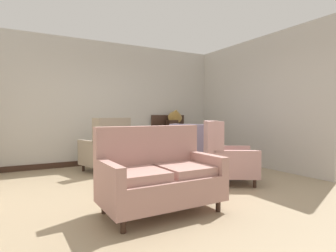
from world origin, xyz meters
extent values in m
plane|color=#9E896B|center=(0.00, 0.00, 0.00)|extent=(7.98, 7.98, 0.00)
cube|color=#BCB7AD|center=(0.00, 2.73, 1.46)|extent=(5.86, 0.08, 2.91)
cube|color=#BCB7AD|center=(2.85, 0.82, 1.46)|extent=(0.08, 3.82, 2.91)
cube|color=#382319|center=(0.00, 2.67, 0.06)|extent=(5.70, 0.03, 0.12)
cylinder|color=#382319|center=(-0.04, 0.27, 0.45)|extent=(0.91, 0.91, 0.04)
cylinder|color=#382319|center=(-0.04, 0.27, 0.24)|extent=(0.10, 0.10, 0.39)
cube|color=#382319|center=(0.18, 0.27, 0.04)|extent=(0.28, 0.06, 0.07)
cube|color=#382319|center=(-0.15, 0.46, 0.04)|extent=(0.18, 0.28, 0.07)
cube|color=#382319|center=(-0.17, 0.09, 0.04)|extent=(0.20, 0.27, 0.07)
cylinder|color=#4C7A66|center=(-0.10, 0.30, 0.48)|extent=(0.10, 0.10, 0.02)
ellipsoid|color=#4C7A66|center=(-0.10, 0.30, 0.61)|extent=(0.18, 0.18, 0.22)
cylinder|color=#4C7A66|center=(-0.10, 0.30, 0.76)|extent=(0.07, 0.07, 0.09)
torus|color=#4C7A66|center=(-0.10, 0.30, 0.80)|extent=(0.13, 0.13, 0.02)
cube|color=tan|center=(-0.49, -0.92, 0.29)|extent=(1.43, 0.82, 0.30)
cube|color=tan|center=(-0.50, -0.60, 0.74)|extent=(1.42, 0.17, 0.58)
cube|color=tan|center=(-0.80, -0.97, 0.49)|extent=(0.58, 0.60, 0.10)
cube|color=tan|center=(-0.18, -0.96, 0.49)|extent=(0.58, 0.60, 0.10)
cube|color=tan|center=(-1.14, -0.98, 0.55)|extent=(0.12, 0.70, 0.22)
cube|color=tan|center=(0.16, -0.96, 0.55)|extent=(0.12, 0.70, 0.22)
cylinder|color=#382319|center=(-1.09, -1.25, 0.07)|extent=(0.06, 0.06, 0.14)
cylinder|color=#382319|center=(0.12, -1.23, 0.07)|extent=(0.06, 0.06, 0.14)
cylinder|color=#382319|center=(-1.10, -0.62, 0.07)|extent=(0.06, 0.06, 0.14)
cylinder|color=#382319|center=(0.11, -0.60, 0.07)|extent=(0.06, 0.06, 0.14)
cube|color=slate|center=(1.31, 0.95, 0.29)|extent=(1.16, 1.15, 0.29)
cube|color=slate|center=(1.01, 0.75, 0.71)|extent=(0.56, 0.75, 0.55)
cube|color=slate|center=(1.28, 0.51, 0.78)|extent=(0.22, 0.19, 0.42)
cube|color=slate|center=(0.89, 1.10, 0.78)|extent=(0.22, 0.19, 0.42)
cube|color=slate|center=(1.55, 0.68, 0.55)|extent=(0.69, 0.50, 0.23)
cube|color=slate|center=(1.16, 1.27, 0.55)|extent=(0.69, 0.50, 0.23)
cylinder|color=#382319|center=(1.78, 0.87, 0.07)|extent=(0.06, 0.06, 0.14)
cylinder|color=#382319|center=(1.43, 1.41, 0.07)|extent=(0.06, 0.06, 0.14)
cylinder|color=#382319|center=(1.19, 0.49, 0.07)|extent=(0.06, 0.06, 0.14)
cylinder|color=#382319|center=(0.84, 1.03, 0.07)|extent=(0.06, 0.06, 0.14)
cube|color=tan|center=(1.22, -0.21, 0.27)|extent=(1.13, 1.11, 0.26)
cube|color=tan|center=(0.92, -0.02, 0.74)|extent=(0.53, 0.74, 0.66)
cube|color=tan|center=(0.82, -0.36, 0.82)|extent=(0.22, 0.19, 0.50)
cube|color=tan|center=(1.18, 0.22, 0.82)|extent=(0.22, 0.19, 0.50)
cube|color=tan|center=(1.09, -0.52, 0.50)|extent=(0.68, 0.47, 0.20)
cube|color=tan|center=(1.44, 0.06, 0.50)|extent=(0.68, 0.47, 0.20)
cylinder|color=#382319|center=(1.35, -0.65, 0.07)|extent=(0.06, 0.06, 0.14)
cylinder|color=#382319|center=(1.67, -0.12, 0.07)|extent=(0.06, 0.06, 0.14)
cylinder|color=#382319|center=(0.77, -0.29, 0.07)|extent=(0.06, 0.06, 0.14)
cylinder|color=#382319|center=(1.09, 0.24, 0.07)|extent=(0.06, 0.06, 0.14)
cube|color=gray|center=(-0.39, 1.83, 0.30)|extent=(0.97, 1.01, 0.31)
cube|color=gray|center=(-0.28, 1.51, 0.78)|extent=(0.76, 0.37, 0.66)
cube|color=gray|center=(0.00, 1.70, 0.86)|extent=(0.16, 0.22, 0.50)
cube|color=gray|center=(-0.62, 1.49, 0.86)|extent=(0.16, 0.22, 0.50)
cube|color=gray|center=(-0.09, 1.98, 0.56)|extent=(0.32, 0.70, 0.21)
cube|color=gray|center=(-0.71, 1.77, 0.56)|extent=(0.32, 0.70, 0.21)
cylinder|color=#382319|center=(-0.21, 2.23, 0.07)|extent=(0.06, 0.06, 0.14)
cylinder|color=#382319|center=(-0.77, 2.04, 0.07)|extent=(0.06, 0.06, 0.14)
cylinder|color=#382319|center=(0.00, 1.61, 0.07)|extent=(0.06, 0.06, 0.14)
cylinder|color=#382319|center=(-0.57, 1.42, 0.07)|extent=(0.06, 0.06, 0.14)
cylinder|color=#382319|center=(1.00, 1.32, 0.65)|extent=(0.46, 0.46, 0.03)
cylinder|color=#382319|center=(1.00, 1.32, 0.32)|extent=(0.07, 0.07, 0.63)
cylinder|color=#382319|center=(1.00, 1.32, 0.02)|extent=(0.30, 0.30, 0.04)
cube|color=#382319|center=(1.58, 2.43, 0.50)|extent=(0.98, 0.44, 0.80)
cube|color=#382319|center=(1.58, 2.62, 1.04)|extent=(0.98, 0.04, 0.27)
cube|color=#382319|center=(1.14, 2.26, 0.05)|extent=(0.06, 0.06, 0.10)
cube|color=#382319|center=(2.02, 2.26, 0.05)|extent=(0.06, 0.06, 0.10)
cube|color=#382319|center=(1.14, 2.59, 0.05)|extent=(0.06, 0.06, 0.10)
cube|color=#382319|center=(2.02, 2.59, 0.05)|extent=(0.06, 0.06, 0.10)
cube|color=#382319|center=(1.58, 2.41, 0.97)|extent=(0.24, 0.24, 0.14)
cone|color=#B28942|center=(1.64, 2.33, 1.21)|extent=(0.54, 0.60, 0.50)
camera|label=1|loc=(-2.02, -3.81, 1.16)|focal=29.54mm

